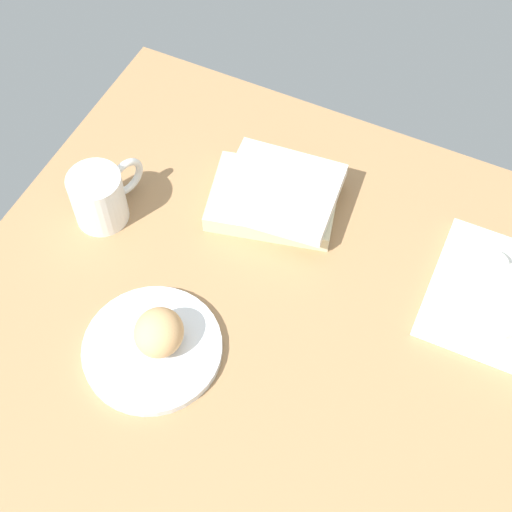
# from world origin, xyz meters

# --- Properties ---
(dining_table) EXTENTS (1.10, 0.90, 0.04)m
(dining_table) POSITION_xyz_m (0.00, 0.00, 0.02)
(dining_table) COLOR #9E754C
(dining_table) RESTS_ON ground
(round_plate) EXTENTS (0.20, 0.20, 0.01)m
(round_plate) POSITION_xyz_m (-0.21, -0.11, 0.05)
(round_plate) COLOR white
(round_plate) RESTS_ON dining_table
(scone_pastry) EXTENTS (0.09, 0.09, 0.06)m
(scone_pastry) POSITION_xyz_m (-0.20, -0.09, 0.09)
(scone_pastry) COLOR tan
(scone_pastry) RESTS_ON round_plate
(square_plate) EXTENTS (0.22, 0.22, 0.02)m
(square_plate) POSITION_xyz_m (0.23, 0.19, 0.05)
(square_plate) COLOR white
(square_plate) RESTS_ON dining_table
(sauce_cup) EXTENTS (0.05, 0.05, 0.02)m
(sauce_cup) POSITION_xyz_m (0.19, 0.22, 0.07)
(sauce_cup) COLOR silver
(sauce_cup) RESTS_ON square_plate
(book_stack) EXTENTS (0.23, 0.19, 0.05)m
(book_stack) POSITION_xyz_m (-0.16, 0.21, 0.07)
(book_stack) COLOR beige
(book_stack) RESTS_ON dining_table
(coffee_mug) EXTENTS (0.09, 0.13, 0.10)m
(coffee_mug) POSITION_xyz_m (-0.40, 0.07, 0.09)
(coffee_mug) COLOR white
(coffee_mug) RESTS_ON dining_table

